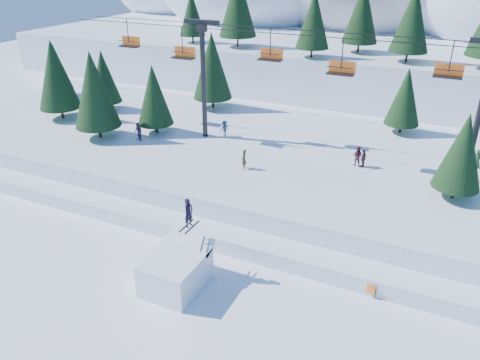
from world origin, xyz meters
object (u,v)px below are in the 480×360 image
at_px(banner_far, 360,273).
at_px(chairlift, 320,74).
at_px(jump_kicker, 177,269).
at_px(banner_near, 353,281).

bearing_deg(banner_far, chairlift, 119.30).
bearing_deg(jump_kicker, banner_far, 27.50).
xyz_separation_m(jump_kicker, banner_near, (9.48, 4.10, -0.61)).
bearing_deg(banner_near, jump_kicker, -156.61).
xyz_separation_m(jump_kicker, chairlift, (3.05, 16.90, 8.17)).
bearing_deg(jump_kicker, chairlift, 79.76).
relative_size(chairlift, banner_far, 17.21).
distance_m(jump_kicker, chairlift, 19.02).
relative_size(jump_kicker, chairlift, 0.11).
bearing_deg(chairlift, jump_kicker, -100.24).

